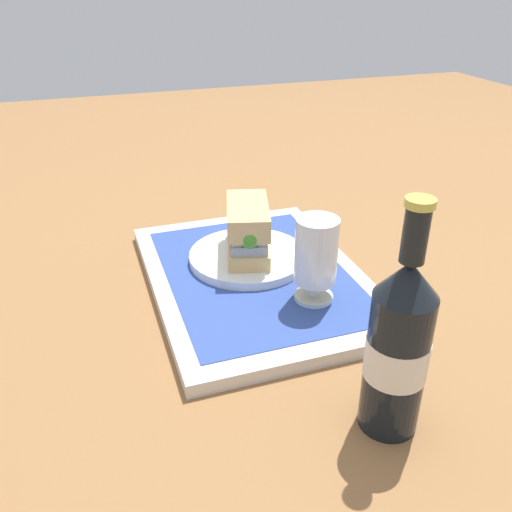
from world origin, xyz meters
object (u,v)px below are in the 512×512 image
object	(u,v)px
plate	(248,257)
beer_glass	(316,257)
sandwich	(248,230)
beer_bottle	(398,346)

from	to	relation	value
plate	beer_glass	distance (m)	0.16
plate	sandwich	distance (m)	0.05
beer_glass	plate	bearing A→B (deg)	-158.77
plate	beer_glass	bearing A→B (deg)	21.23
plate	beer_bottle	bearing A→B (deg)	6.42
plate	sandwich	xyz separation A→B (m)	(0.00, -0.00, 0.05)
sandwich	beer_glass	size ratio (longest dim) A/B	1.14
sandwich	beer_glass	xyz separation A→B (m)	(0.13, 0.05, 0.01)
beer_bottle	plate	bearing A→B (deg)	-173.58
beer_bottle	beer_glass	bearing A→B (deg)	176.85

